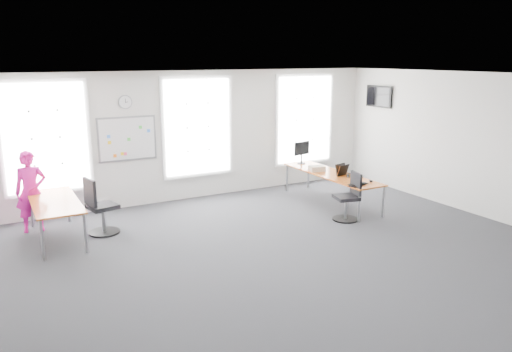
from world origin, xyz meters
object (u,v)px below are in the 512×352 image
person (31,192)px  headphones (351,175)px  desk_right (331,175)px  chair_right (349,199)px  monitor (302,150)px  chair_left (100,209)px  desk_left (55,204)px  keyboard (358,185)px

person → headphones: size_ratio=9.06×
desk_right → chair_right: size_ratio=2.87×
chair_right → monitor: (0.43, 2.40, 0.59)m
headphones → monitor: (-0.13, 1.75, 0.28)m
monitor → chair_left: bearing=177.0°
chair_right → person: 6.27m
desk_right → desk_left: (-5.88, 0.53, 0.02)m
desk_left → monitor: (5.88, 0.70, 0.36)m
desk_left → monitor: size_ratio=3.67×
person → headphones: 6.57m
keyboard → headphones: size_ratio=2.66×
desk_left → chair_right: size_ratio=2.02×
desk_left → monitor: bearing=6.8°
desk_left → desk_right: bearing=-5.1°
desk_left → chair_right: (5.45, -1.70, -0.24)m
desk_left → keyboard: size_ratio=4.37×
keyboard → monitor: 2.39m
chair_left → person: size_ratio=0.70×
chair_right → keyboard: size_ratio=2.16×
chair_right → headphones: size_ratio=5.76×
person → headphones: bearing=-12.0°
desk_left → keyboard: bearing=-16.3°
desk_left → chair_right: 5.71m
desk_left → chair_left: 0.80m
headphones → monitor: 1.78m
desk_right → keyboard: (-0.17, -1.14, 0.06)m
chair_left → headphones: bearing=-112.6°
headphones → monitor: monitor is taller
keyboard → headphones: (0.30, 0.61, 0.04)m
chair_right → person: size_ratio=0.64×
desk_right → keyboard: 1.15m
chair_left → person: 1.39m
desk_left → person: person is taller
chair_left → person: (-1.09, 0.80, 0.30)m
desk_right → person: bearing=168.8°
desk_right → chair_left: (-5.11, 0.43, -0.17)m
headphones → monitor: size_ratio=0.32×
chair_left → headphones: 5.33m
keyboard → desk_right: bearing=62.8°
chair_right → desk_left: bearing=-94.0°
person → keyboard: 6.48m
desk_right → chair_left: chair_left is taller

